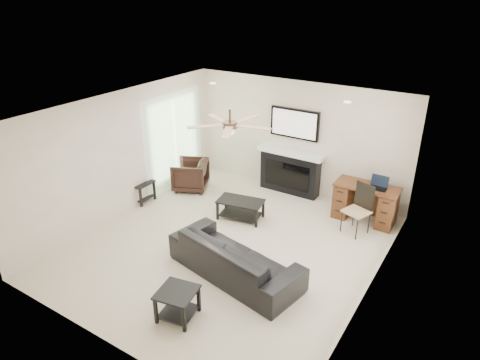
% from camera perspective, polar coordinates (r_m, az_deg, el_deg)
% --- Properties ---
extents(room_shell, '(5.50, 5.54, 2.52)m').
position_cam_1_polar(room_shell, '(7.00, -0.13, 2.65)').
color(room_shell, beige).
rests_on(room_shell, ground).
extents(sofa, '(2.40, 1.31, 0.66)m').
position_cam_1_polar(sofa, '(6.95, -0.69, -10.26)').
color(sofa, black).
rests_on(sofa, ground).
extents(armchair, '(1.00, 0.99, 0.69)m').
position_cam_1_polar(armchair, '(9.81, -6.64, 0.68)').
color(armchair, black).
rests_on(armchair, ground).
extents(coffee_table, '(0.98, 0.66, 0.40)m').
position_cam_1_polar(coffee_table, '(8.58, 0.07, -3.94)').
color(coffee_table, black).
rests_on(coffee_table, ground).
extents(end_table_near, '(0.61, 0.61, 0.45)m').
position_cam_1_polar(end_table_near, '(6.30, -8.32, -16.06)').
color(end_table_near, black).
rests_on(end_table_near, ground).
extents(end_table_left, '(0.50, 0.50, 0.45)m').
position_cam_1_polar(end_table_left, '(9.50, -13.14, -1.46)').
color(end_table_left, black).
rests_on(end_table_left, ground).
extents(fireplace_unit, '(1.52, 0.34, 1.91)m').
position_cam_1_polar(fireplace_unit, '(9.43, 6.77, 3.67)').
color(fireplace_unit, black).
rests_on(fireplace_unit, ground).
extents(desk, '(1.22, 0.56, 0.76)m').
position_cam_1_polar(desk, '(8.78, 16.34, -2.98)').
color(desk, '#3E1C0F').
rests_on(desk, ground).
extents(desk_chair, '(0.54, 0.56, 0.97)m').
position_cam_1_polar(desk_chair, '(8.26, 15.29, -3.86)').
color(desk_chair, black).
rests_on(desk_chair, ground).
extents(laptop, '(0.33, 0.24, 0.23)m').
position_cam_1_polar(laptop, '(8.51, 17.97, -0.39)').
color(laptop, black).
rests_on(laptop, desk).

